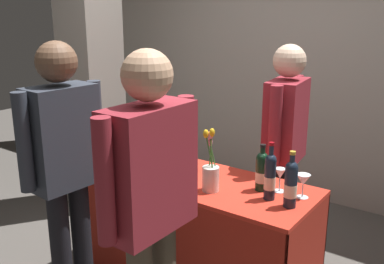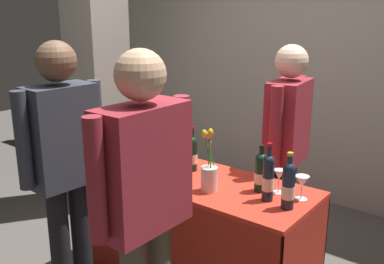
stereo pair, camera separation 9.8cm
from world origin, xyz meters
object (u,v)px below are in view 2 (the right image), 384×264
at_px(wine_glass_near_vendor, 181,150).
at_px(vendor_presenter, 287,140).
at_px(featured_wine_bottle, 261,172).
at_px(display_bottle_0, 192,152).
at_px(tasting_table, 192,212).
at_px(wine_glass_near_taster, 302,182).
at_px(taster_foreground_right, 64,158).
at_px(flower_vase, 209,174).
at_px(wine_glass_mid, 279,176).
at_px(concrete_pillar, 96,50).

distance_m(wine_glass_near_vendor, vendor_presenter, 0.74).
bearing_deg(featured_wine_bottle, display_bottle_0, 177.47).
relative_size(tasting_table, wine_glass_near_taster, 11.42).
height_order(tasting_table, featured_wine_bottle, featured_wine_bottle).
xyz_separation_m(wine_glass_near_vendor, vendor_presenter, (0.61, 0.40, 0.09)).
bearing_deg(vendor_presenter, display_bottle_0, -51.19).
xyz_separation_m(display_bottle_0, taster_foreground_right, (-0.35, -0.75, 0.09)).
relative_size(featured_wine_bottle, flower_vase, 0.74).
height_order(display_bottle_0, taster_foreground_right, taster_foreground_right).
relative_size(display_bottle_0, vendor_presenter, 0.19).
bearing_deg(wine_glass_mid, wine_glass_near_vendor, 175.83).
bearing_deg(concrete_pillar, vendor_presenter, 0.20).
bearing_deg(featured_wine_bottle, flower_vase, -142.26).
bearing_deg(tasting_table, featured_wine_bottle, 8.02).
bearing_deg(flower_vase, wine_glass_mid, 34.26).
xyz_separation_m(concrete_pillar, featured_wine_bottle, (2.01, -0.49, -0.56)).
bearing_deg(vendor_presenter, flower_vase, -20.50).
distance_m(wine_glass_near_vendor, flower_vase, 0.54).
relative_size(wine_glass_near_vendor, flower_vase, 0.34).
bearing_deg(flower_vase, display_bottle_0, 144.61).
height_order(featured_wine_bottle, vendor_presenter, vendor_presenter).
relative_size(display_bottle_0, wine_glass_mid, 2.10).
distance_m(concrete_pillar, wine_glass_near_taster, 2.37).
xyz_separation_m(tasting_table, featured_wine_bottle, (0.47, 0.07, 0.37)).
relative_size(tasting_table, wine_glass_near_vendor, 12.19).
bearing_deg(concrete_pillar, tasting_table, -19.88).
relative_size(wine_glass_near_vendor, vendor_presenter, 0.08).
height_order(wine_glass_near_vendor, wine_glass_mid, wine_glass_mid).
bearing_deg(wine_glass_near_vendor, wine_glass_mid, -4.17).
relative_size(concrete_pillar, wine_glass_near_taster, 20.62).
relative_size(display_bottle_0, wine_glass_near_taster, 2.15).
xyz_separation_m(featured_wine_bottle, vendor_presenter, (-0.08, 0.50, 0.06)).
distance_m(featured_wine_bottle, display_bottle_0, 0.54).
distance_m(concrete_pillar, tasting_table, 1.89).
xyz_separation_m(wine_glass_mid, taster_foreground_right, (-0.99, -0.77, 0.11)).
height_order(concrete_pillar, wine_glass_near_vendor, concrete_pillar).
xyz_separation_m(wine_glass_mid, vendor_presenter, (-0.18, 0.46, 0.08)).
distance_m(display_bottle_0, taster_foreground_right, 0.83).
height_order(concrete_pillar, flower_vase, concrete_pillar).
bearing_deg(concrete_pillar, featured_wine_bottle, -13.79).
bearing_deg(wine_glass_mid, featured_wine_bottle, -155.73).
relative_size(featured_wine_bottle, wine_glass_near_taster, 2.03).
relative_size(display_bottle_0, taster_foreground_right, 0.18).
distance_m(concrete_pillar, wine_glass_near_vendor, 1.50).
distance_m(display_bottle_0, wine_glass_near_vendor, 0.18).
height_order(display_bottle_0, vendor_presenter, vendor_presenter).
distance_m(tasting_table, wine_glass_near_vendor, 0.45).
bearing_deg(wine_glass_near_vendor, flower_vase, -32.47).
xyz_separation_m(concrete_pillar, display_bottle_0, (1.47, -0.47, -0.56)).
bearing_deg(featured_wine_bottle, vendor_presenter, 99.50).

